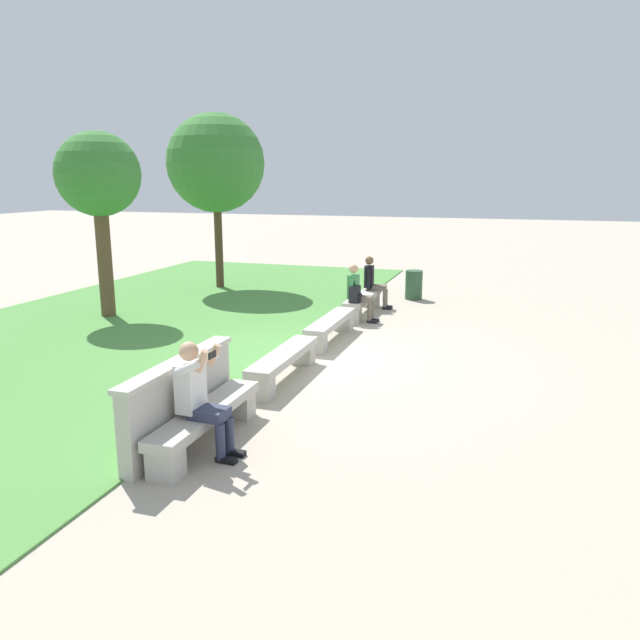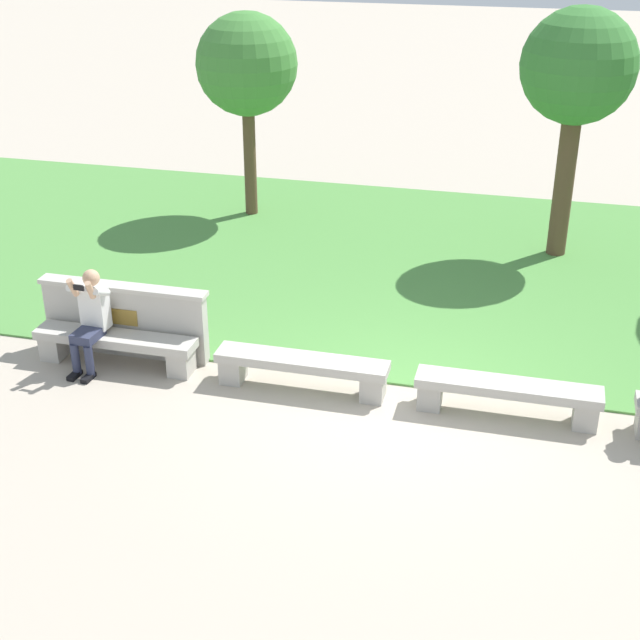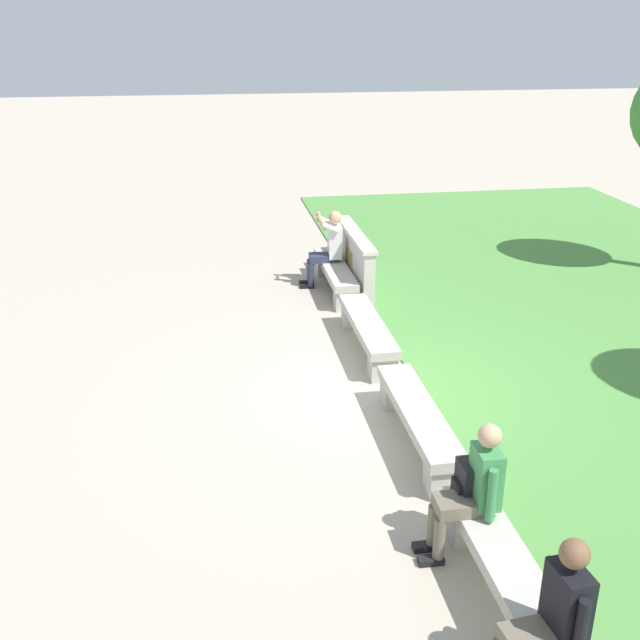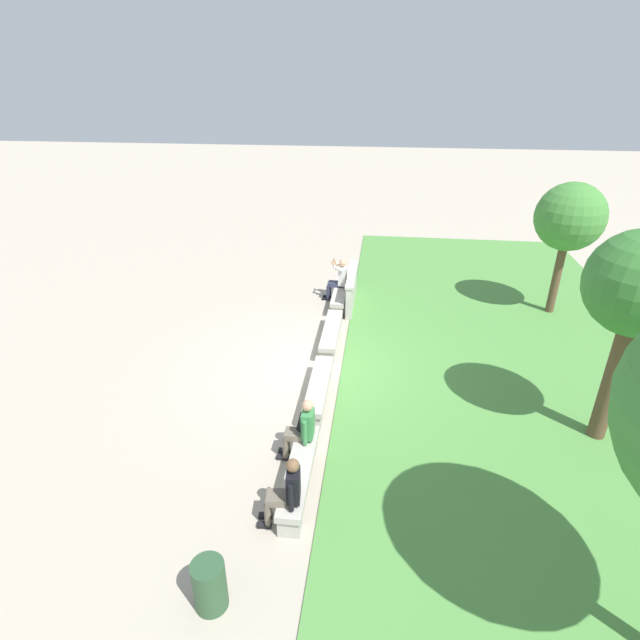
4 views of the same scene
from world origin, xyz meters
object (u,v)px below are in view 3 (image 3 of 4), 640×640
object	(u,v)px
person_companion	(551,617)
person_photographer	(328,245)
bench_near	(367,330)
bench_far	(510,581)
bench_mid	(418,420)
backpack	(469,482)
bench_main	(335,273)
person_distant	(473,487)

from	to	relation	value
person_companion	person_photographer	bearing A→B (deg)	-179.92
bench_near	person_companion	xyz separation A→B (m)	(5.81, -0.07, 0.37)
person_photographer	person_companion	bearing A→B (deg)	0.08
bench_near	bench_far	world-z (taller)	same
bench_mid	person_photographer	bearing A→B (deg)	-179.17
person_companion	backpack	xyz separation A→B (m)	(-1.63, 0.03, -0.05)
bench_main	bench_near	size ratio (longest dim) A/B	1.00
backpack	bench_mid	bearing A→B (deg)	178.60
bench_main	bench_far	world-z (taller)	same
bench_main	bench_mid	size ratio (longest dim) A/B	1.00
person_photographer	person_distant	size ratio (longest dim) A/B	1.05
person_photographer	person_distant	bearing A→B (deg)	0.09
bench_mid	person_companion	bearing A→B (deg)	-1.15
bench_main	person_companion	bearing A→B (deg)	-0.45
bench_near	bench_mid	size ratio (longest dim) A/B	1.00
bench_mid	person_photographer	world-z (taller)	person_photographer
bench_near	backpack	bearing A→B (deg)	-0.56
bench_near	person_photographer	world-z (taller)	person_photographer
bench_near	bench_mid	bearing A→B (deg)	0.00
bench_mid	backpack	world-z (taller)	backpack
bench_main	person_distant	distance (m)	6.87
backpack	bench_far	bearing A→B (deg)	2.67
bench_main	person_photographer	bearing A→B (deg)	-163.91
bench_near	bench_far	size ratio (longest dim) A/B	1.00
bench_far	bench_mid	bearing A→B (deg)	180.00
person_photographer	person_companion	size ratio (longest dim) A/B	1.05
bench_main	backpack	distance (m)	6.72
bench_mid	backpack	size ratio (longest dim) A/B	5.10
person_distant	backpack	xyz separation A→B (m)	(-0.14, 0.03, -0.05)
person_companion	backpack	distance (m)	1.63
bench_main	person_photographer	distance (m)	0.51
bench_main	person_companion	world-z (taller)	person_companion
bench_mid	person_companion	size ratio (longest dim) A/B	1.73
bench_mid	bench_far	size ratio (longest dim) A/B	1.00
bench_main	bench_near	distance (m)	2.53
bench_far	backpack	xyz separation A→B (m)	(-0.87, -0.04, 0.32)
bench_far	person_photographer	distance (m)	7.87
bench_main	bench_mid	distance (m)	5.06
bench_mid	person_companion	world-z (taller)	person_companion
bench_main	person_photographer	world-z (taller)	person_photographer
bench_main	person_distant	bearing A→B (deg)	-0.56
bench_mid	bench_far	xyz separation A→B (m)	(2.53, 0.00, 0.00)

